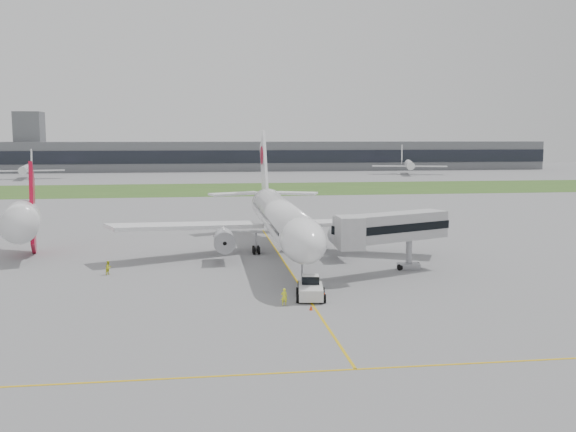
{
  "coord_description": "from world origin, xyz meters",
  "views": [
    {
      "loc": [
        -11.0,
        -83.93,
        16.96
      ],
      "look_at": [
        0.75,
        2.0,
        6.05
      ],
      "focal_mm": 40.0,
      "sensor_mm": 36.0,
      "label": 1
    }
  ],
  "objects": [
    {
      "name": "distant_aircraft_left",
      "position": [
        -79.01,
        179.29,
        0.0
      ],
      "size": [
        32.79,
        29.97,
        11.09
      ],
      "primitive_type": null,
      "rotation": [
        0.0,
        0.0,
        0.16
      ],
      "color": "white",
      "rests_on": "ground"
    },
    {
      "name": "ground",
      "position": [
        0.0,
        0.0,
        0.0
      ],
      "size": [
        600.0,
        600.0,
        0.0
      ],
      "primitive_type": "plane",
      "color": "gray",
      "rests_on": "ground"
    },
    {
      "name": "terminal_building",
      "position": [
        0.0,
        229.87,
        7.0
      ],
      "size": [
        320.0,
        22.3,
        14.0
      ],
      "color": "slate",
      "rests_on": "ground"
    },
    {
      "name": "neighbor_aircraft",
      "position": [
        -35.28,
        7.4,
        5.56
      ],
      "size": [
        6.83,
        17.4,
        14.04
      ],
      "rotation": [
        0.0,
        0.0,
        0.2
      ],
      "color": "#A20923",
      "rests_on": "ground"
    },
    {
      "name": "grass_strip",
      "position": [
        0.0,
        120.0,
        0.01
      ],
      "size": [
        600.0,
        50.0,
        0.02
      ],
      "primitive_type": "cube",
      "color": "#335A21",
      "rests_on": "ground"
    },
    {
      "name": "safety_cone_right",
      "position": [
        1.8,
        -18.88,
        0.25
      ],
      "size": [
        0.36,
        0.36,
        0.49
      ],
      "primitive_type": "cone",
      "color": "#EE3A0C",
      "rests_on": "ground"
    },
    {
      "name": "airliner",
      "position": [
        0.0,
        4.87,
        5.66
      ],
      "size": [
        48.13,
        53.95,
        17.88
      ],
      "color": "white",
      "rests_on": "ground"
    },
    {
      "name": "ground_crew_near",
      "position": [
        -2.87,
        -21.64,
        0.88
      ],
      "size": [
        0.66,
        0.46,
        1.75
      ],
      "primitive_type": "imported",
      "rotation": [
        0.0,
        0.0,
        3.08
      ],
      "color": "#F3FF2A",
      "rests_on": "ground"
    },
    {
      "name": "safety_cone_left",
      "position": [
        -0.5,
        -23.79,
        0.26
      ],
      "size": [
        0.37,
        0.37,
        0.51
      ],
      "primitive_type": "cone",
      "color": "#EE3A0C",
      "rests_on": "ground"
    },
    {
      "name": "distant_aircraft_right",
      "position": [
        79.93,
        187.77,
        0.0
      ],
      "size": [
        38.97,
        36.37,
        12.36
      ],
      "primitive_type": null,
      "rotation": [
        0.0,
        0.0,
        -0.28
      ],
      "color": "white",
      "rests_on": "ground"
    },
    {
      "name": "apron_markings",
      "position": [
        0.0,
        -5.0,
        0.0
      ],
      "size": [
        70.0,
        70.0,
        0.04
      ],
      "primitive_type": null,
      "color": "gold",
      "rests_on": "ground"
    },
    {
      "name": "ground_crew_far",
      "position": [
        -22.38,
        -4.51,
        0.86
      ],
      "size": [
        1.0,
        1.05,
        1.71
      ],
      "primitive_type": "imported",
      "rotation": [
        0.0,
        0.0,
        0.99
      ],
      "color": "yellow",
      "rests_on": "ground"
    },
    {
      "name": "control_tower",
      "position": [
        -90.0,
        232.0,
        0.0
      ],
      "size": [
        12.0,
        12.0,
        56.0
      ],
      "primitive_type": null,
      "color": "slate",
      "rests_on": "ground"
    },
    {
      "name": "jet_bridge",
      "position": [
        11.43,
        -8.78,
        5.67
      ],
      "size": [
        15.87,
        10.39,
        7.67
      ],
      "rotation": [
        0.0,
        0.0,
        0.4
      ],
      "color": "#B5B4B7",
      "rests_on": "ground"
    },
    {
      "name": "pushback_tug",
      "position": [
        0.24,
        -19.25,
        1.05
      ],
      "size": [
        3.55,
        4.78,
        2.29
      ],
      "rotation": [
        0.0,
        0.0,
        -0.14
      ],
      "color": "silver",
      "rests_on": "ground"
    }
  ]
}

